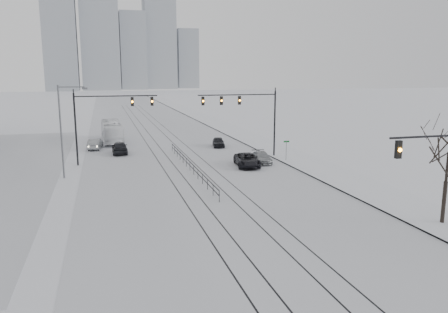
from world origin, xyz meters
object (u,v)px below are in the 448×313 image
bare_tree (448,160)px  sedan_sb_outer (95,144)px  sedan_sb_inner (120,148)px  sedan_nb_right (262,158)px  box_truck (112,132)px  sedan_nb_front (247,160)px  sedan_nb_far (218,142)px

bare_tree → sedan_sb_outer: bare_tree is taller
sedan_sb_inner → sedan_nb_right: 18.50m
sedan_sb_inner → box_truck: 10.25m
sedan_nb_front → sedan_nb_right: sedan_nb_front is taller
bare_tree → sedan_nb_right: 23.49m
sedan_sb_inner → box_truck: size_ratio=0.41×
box_truck → sedan_sb_inner: bearing=91.8°
sedan_nb_front → box_truck: bearing=130.1°
sedan_sb_inner → sedan_nb_front: 17.60m
bare_tree → sedan_sb_inner: (-19.88, 33.02, -3.70)m
sedan_sb_outer → sedan_nb_right: bearing=149.5°
sedan_sb_inner → sedan_nb_right: bearing=145.9°
sedan_sb_inner → sedan_nb_front: size_ratio=0.89×
sedan_nb_front → sedan_nb_far: size_ratio=1.35×
bare_tree → sedan_sb_outer: size_ratio=1.43×
sedan_sb_inner → sedan_nb_right: (15.37, -10.29, -0.17)m
sedan_sb_inner → sedan_sb_outer: size_ratio=1.08×
sedan_nb_front → sedan_nb_far: 13.58m
bare_tree → box_truck: bearing=115.5°
sedan_sb_inner → box_truck: box_truck is taller
sedan_nb_front → sedan_nb_far: (0.35, 13.57, -0.06)m
sedan_sb_inner → sedan_sb_outer: 5.34m
sedan_nb_front → sedan_nb_right: 2.68m
bare_tree → sedan_nb_far: 35.65m
bare_tree → box_truck: size_ratio=0.55×
sedan_nb_front → sedan_nb_right: (2.26, 1.45, -0.10)m
bare_tree → sedan_nb_far: size_ratio=1.59×
sedan_sb_outer → sedan_nb_right: 23.55m
sedan_sb_outer → box_truck: size_ratio=0.38×
sedan_nb_front → sedan_sb_outer: bearing=143.0°
bare_tree → sedan_sb_inner: bearing=121.1°
sedan_nb_right → box_truck: box_truck is taller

